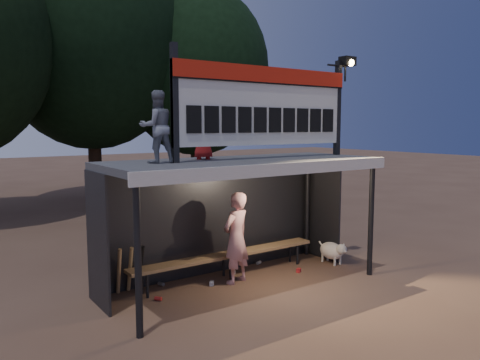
# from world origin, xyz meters

# --- Properties ---
(ground) EXTENTS (80.00, 80.00, 0.00)m
(ground) POSITION_xyz_m (0.00, 0.00, 0.00)
(ground) COLOR #523729
(ground) RESTS_ON ground
(player) EXTENTS (0.72, 0.58, 1.70)m
(player) POSITION_xyz_m (-0.01, 0.22, 0.85)
(player) COLOR silver
(player) RESTS_ON ground
(child_a) EXTENTS (0.59, 0.48, 1.16)m
(child_a) POSITION_xyz_m (-1.61, 0.12, 2.90)
(child_a) COLOR slate
(child_a) RESTS_ON dugout_shelter
(child_b) EXTENTS (0.50, 0.41, 0.87)m
(child_b) POSITION_xyz_m (-0.58, 0.43, 2.75)
(child_b) COLOR maroon
(child_b) RESTS_ON dugout_shelter
(dugout_shelter) EXTENTS (5.10, 2.08, 2.32)m
(dugout_shelter) POSITION_xyz_m (0.00, 0.24, 1.85)
(dugout_shelter) COLOR #3F3F42
(dugout_shelter) RESTS_ON ground
(scoreboard_assembly) EXTENTS (4.10, 0.27, 1.99)m
(scoreboard_assembly) POSITION_xyz_m (0.56, -0.01, 3.32)
(scoreboard_assembly) COLOR black
(scoreboard_assembly) RESTS_ON dugout_shelter
(bench) EXTENTS (4.00, 0.35, 0.48)m
(bench) POSITION_xyz_m (0.00, 0.55, 0.43)
(bench) COLOR olive
(bench) RESTS_ON ground
(tree_mid) EXTENTS (7.22, 7.22, 10.36)m
(tree_mid) POSITION_xyz_m (1.00, 11.50, 6.17)
(tree_mid) COLOR black
(tree_mid) RESTS_ON ground
(tree_right) EXTENTS (6.08, 6.08, 8.72)m
(tree_right) POSITION_xyz_m (5.00, 10.50, 5.19)
(tree_right) COLOR black
(tree_right) RESTS_ON ground
(dog) EXTENTS (0.36, 0.81, 0.49)m
(dog) POSITION_xyz_m (2.35, 0.04, 0.28)
(dog) COLOR white
(dog) RESTS_ON ground
(bats) EXTENTS (0.48, 0.33, 0.84)m
(bats) POSITION_xyz_m (-1.85, 0.82, 0.43)
(bats) COLOR #A4794C
(bats) RESTS_ON ground
(litter) EXTENTS (3.08, 1.00, 0.08)m
(litter) POSITION_xyz_m (-0.11, 0.49, 0.04)
(litter) COLOR red
(litter) RESTS_ON ground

